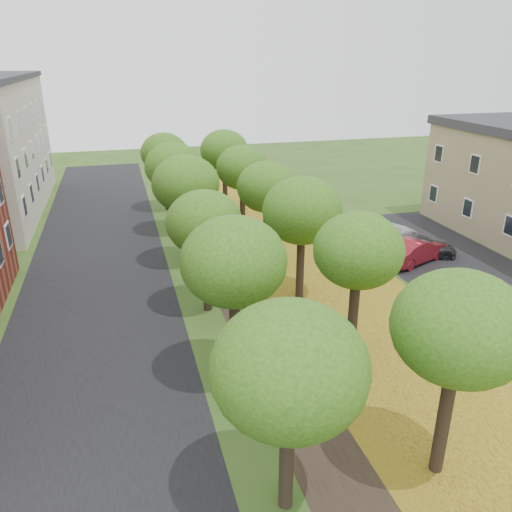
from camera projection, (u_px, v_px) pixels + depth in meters
ground at (357, 487)px, 14.49m from camera, size 120.00×120.00×0.00m
street_asphalt at (97, 296)px, 26.04m from camera, size 8.00×70.00×0.01m
footpath at (237, 280)px, 27.90m from camera, size 3.20×70.00×0.01m
leaf_verge at (320, 270)px, 29.14m from camera, size 7.50×70.00×0.01m
parking_lot at (437, 250)px, 32.15m from camera, size 9.00×16.00×0.01m
tree_row_west at (194, 204)px, 25.67m from camera, size 3.61×33.61×6.12m
tree_row_east at (283, 198)px, 26.86m from camera, size 3.61×33.61×6.12m
bench at (297, 350)px, 20.51m from camera, size 1.09×1.76×0.81m
car_silver at (499, 292)px, 25.01m from camera, size 3.90×1.94×1.28m
car_red at (415, 250)px, 30.09m from camera, size 4.77×3.20×1.49m
car_grey at (422, 246)px, 31.16m from camera, size 4.58×3.05×1.23m
car_white at (385, 233)px, 33.33m from camera, size 5.25×3.50×1.34m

